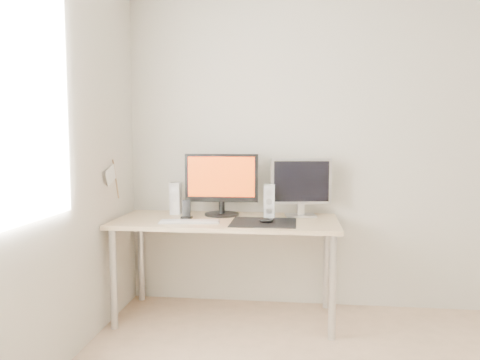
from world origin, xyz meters
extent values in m
plane|color=silver|center=(0.00, 1.75, 1.25)|extent=(3.50, 0.00, 3.50)
cube|color=black|center=(-0.65, 1.28, 0.73)|extent=(0.45, 0.40, 0.00)
ellipsoid|color=black|center=(-0.63, 1.25, 0.75)|extent=(0.10, 0.06, 0.04)
cube|color=#D1B587|center=(-0.93, 1.38, 0.71)|extent=(1.60, 0.70, 0.03)
cylinder|color=silver|center=(-1.67, 1.09, 0.35)|extent=(0.05, 0.05, 0.70)
cylinder|color=silver|center=(-0.19, 1.09, 0.35)|extent=(0.05, 0.05, 0.70)
cylinder|color=silver|center=(-1.67, 1.67, 0.35)|extent=(0.05, 0.05, 0.70)
cylinder|color=silver|center=(-0.19, 1.67, 0.35)|extent=(0.05, 0.05, 0.70)
cylinder|color=black|center=(-0.99, 1.55, 0.74)|extent=(0.27, 0.27, 0.02)
cylinder|color=black|center=(-0.99, 1.55, 0.81)|extent=(0.05, 0.05, 0.12)
cube|color=black|center=(-0.99, 1.54, 1.02)|extent=(0.55, 0.06, 0.36)
cube|color=orange|center=(-0.99, 1.52, 1.03)|extent=(0.50, 0.02, 0.30)
cube|color=silver|center=(-0.39, 1.57, 0.74)|extent=(0.24, 0.19, 0.01)
cube|color=silver|center=(-0.39, 1.57, 0.80)|extent=(0.06, 0.05, 0.10)
cube|color=#B7B7B9|center=(-0.39, 1.57, 0.99)|extent=(0.45, 0.11, 0.34)
cube|color=black|center=(-0.39, 1.55, 0.99)|extent=(0.41, 0.07, 0.30)
cube|color=silver|center=(-1.35, 1.57, 0.85)|extent=(0.08, 0.09, 0.25)
cylinder|color=silver|center=(-1.35, 1.53, 0.79)|extent=(0.05, 0.01, 0.05)
cylinder|color=#AEAFB1|center=(-1.35, 1.53, 0.85)|extent=(0.05, 0.01, 0.05)
cylinder|color=#B9B8BB|center=(-1.35, 1.53, 0.92)|extent=(0.05, 0.01, 0.05)
cube|color=white|center=(-0.62, 1.50, 0.85)|extent=(0.08, 0.09, 0.25)
cylinder|color=silver|center=(-0.62, 1.46, 0.79)|extent=(0.05, 0.01, 0.05)
cylinder|color=#B4B4B6|center=(-0.62, 1.46, 0.85)|extent=(0.05, 0.01, 0.05)
cylinder|color=silver|center=(-0.62, 1.46, 0.92)|extent=(0.05, 0.01, 0.05)
cube|color=silver|center=(-1.16, 1.22, 0.73)|extent=(0.43, 0.17, 0.01)
cube|color=white|center=(-1.16, 1.22, 0.74)|extent=(0.41, 0.15, 0.01)
cube|color=black|center=(-1.22, 1.38, 0.74)|extent=(0.08, 0.07, 0.02)
cube|color=black|center=(-1.22, 1.38, 0.81)|extent=(0.06, 0.03, 0.12)
cylinder|color=#A57F54|center=(-1.72, 1.30, 1.02)|extent=(0.01, 0.10, 0.29)
cube|color=white|center=(-1.72, 1.21, 1.06)|extent=(0.00, 0.19, 0.15)
camera|label=1|loc=(-0.44, -1.92, 1.32)|focal=35.00mm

